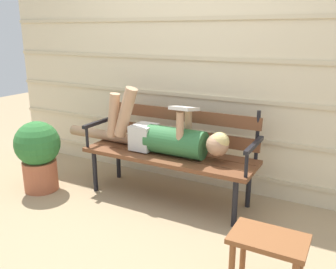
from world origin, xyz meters
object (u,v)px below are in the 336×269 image
reclining_person (161,136)px  footstool (268,250)px  potted_plant (38,153)px  park_bench (172,147)px

reclining_person → footstool: bearing=-36.5°
reclining_person → footstool: reclining_person is taller
potted_plant → footstool: bearing=-11.0°
reclining_person → footstool: 1.48m
park_bench → reclining_person: bearing=-132.7°
park_bench → potted_plant: (-1.18, -0.49, -0.10)m
park_bench → footstool: 1.45m
footstool → potted_plant: size_ratio=0.61×
park_bench → potted_plant: park_bench is taller
park_bench → footstool: bearing=-40.3°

